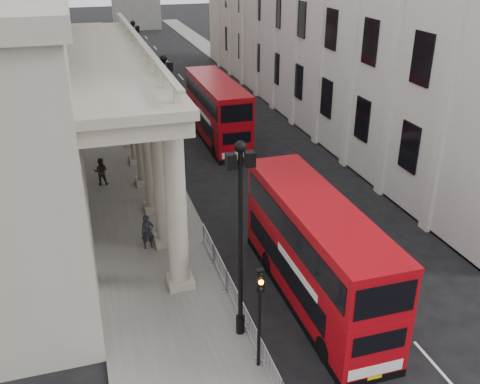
{
  "coord_description": "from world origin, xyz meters",
  "views": [
    {
      "loc": [
        -5.68,
        -12.65,
        14.69
      ],
      "look_at": [
        1.27,
        10.2,
        3.43
      ],
      "focal_mm": 40.0,
      "sensor_mm": 36.0,
      "label": 1
    }
  ],
  "objects_px": {
    "bus_near": "(315,250)",
    "bus_far": "(217,109)",
    "lamp_post_south": "(240,230)",
    "pedestrian_b": "(101,171)",
    "lamp_post_mid": "(167,111)",
    "pedestrian_c": "(155,184)",
    "lamp_post_north": "(136,62)",
    "pedestrian_a": "(148,232)",
    "traffic_light": "(260,301)"
  },
  "relations": [
    {
      "from": "bus_near",
      "to": "bus_far",
      "type": "relative_size",
      "value": 0.99
    },
    {
      "from": "lamp_post_south",
      "to": "bus_near",
      "type": "relative_size",
      "value": 0.75
    },
    {
      "from": "bus_far",
      "to": "pedestrian_b",
      "type": "relative_size",
      "value": 6.02
    },
    {
      "from": "bus_near",
      "to": "pedestrian_b",
      "type": "bearing_deg",
      "value": 118.48
    },
    {
      "from": "bus_near",
      "to": "pedestrian_b",
      "type": "distance_m",
      "value": 17.43
    },
    {
      "from": "lamp_post_mid",
      "to": "pedestrian_c",
      "type": "bearing_deg",
      "value": -121.5
    },
    {
      "from": "lamp_post_south",
      "to": "lamp_post_north",
      "type": "relative_size",
      "value": 1.0
    },
    {
      "from": "pedestrian_a",
      "to": "lamp_post_mid",
      "type": "bearing_deg",
      "value": 68.06
    },
    {
      "from": "pedestrian_b",
      "to": "lamp_post_south",
      "type": "bearing_deg",
      "value": 117.5
    },
    {
      "from": "lamp_post_south",
      "to": "pedestrian_b",
      "type": "bearing_deg",
      "value": 104.86
    },
    {
      "from": "bus_far",
      "to": "pedestrian_c",
      "type": "xyz_separation_m",
      "value": [
        -6.56,
        -9.68,
        -1.53
      ]
    },
    {
      "from": "pedestrian_b",
      "to": "pedestrian_c",
      "type": "xyz_separation_m",
      "value": [
        3.07,
        -2.96,
        -0.06
      ]
    },
    {
      "from": "bus_far",
      "to": "pedestrian_b",
      "type": "distance_m",
      "value": 11.84
    },
    {
      "from": "pedestrian_b",
      "to": "pedestrian_c",
      "type": "height_order",
      "value": "pedestrian_b"
    },
    {
      "from": "bus_near",
      "to": "pedestrian_c",
      "type": "xyz_separation_m",
      "value": [
        -5.23,
        12.31,
        -1.51
      ]
    },
    {
      "from": "lamp_post_north",
      "to": "pedestrian_c",
      "type": "distance_m",
      "value": 18.7
    },
    {
      "from": "bus_near",
      "to": "pedestrian_c",
      "type": "bearing_deg",
      "value": 112.97
    },
    {
      "from": "lamp_post_south",
      "to": "traffic_light",
      "type": "bearing_deg",
      "value": -87.16
    },
    {
      "from": "lamp_post_south",
      "to": "pedestrian_b",
      "type": "xyz_separation_m",
      "value": [
        -4.44,
        16.73,
        -3.87
      ]
    },
    {
      "from": "bus_far",
      "to": "pedestrian_c",
      "type": "bearing_deg",
      "value": -124.07
    },
    {
      "from": "lamp_post_south",
      "to": "traffic_light",
      "type": "distance_m",
      "value": 2.71
    },
    {
      "from": "traffic_light",
      "to": "bus_far",
      "type": "xyz_separation_m",
      "value": [
        5.1,
        25.47,
        -0.59
      ]
    },
    {
      "from": "lamp_post_mid",
      "to": "traffic_light",
      "type": "relative_size",
      "value": 1.93
    },
    {
      "from": "bus_near",
      "to": "pedestrian_a",
      "type": "bearing_deg",
      "value": 135.79
    },
    {
      "from": "lamp_post_north",
      "to": "pedestrian_c",
      "type": "bearing_deg",
      "value": -94.29
    },
    {
      "from": "bus_near",
      "to": "pedestrian_a",
      "type": "xyz_separation_m",
      "value": [
        -6.51,
        6.32,
        -1.44
      ]
    },
    {
      "from": "traffic_light",
      "to": "bus_near",
      "type": "xyz_separation_m",
      "value": [
        3.76,
        3.48,
        -0.61
      ]
    },
    {
      "from": "lamp_post_south",
      "to": "pedestrian_b",
      "type": "distance_m",
      "value": 17.73
    },
    {
      "from": "bus_near",
      "to": "lamp_post_mid",
      "type": "bearing_deg",
      "value": 104.82
    },
    {
      "from": "lamp_post_north",
      "to": "bus_near",
      "type": "bearing_deg",
      "value": -82.79
    },
    {
      "from": "bus_far",
      "to": "pedestrian_a",
      "type": "xyz_separation_m",
      "value": [
        -7.84,
        -15.67,
        -1.46
      ]
    },
    {
      "from": "lamp_post_north",
      "to": "pedestrian_a",
      "type": "height_order",
      "value": "lamp_post_north"
    },
    {
      "from": "lamp_post_north",
      "to": "pedestrian_a",
      "type": "relative_size",
      "value": 4.46
    },
    {
      "from": "bus_near",
      "to": "pedestrian_c",
      "type": "relative_size",
      "value": 6.41
    },
    {
      "from": "lamp_post_south",
      "to": "pedestrian_c",
      "type": "bearing_deg",
      "value": 95.67
    },
    {
      "from": "pedestrian_c",
      "to": "lamp_post_north",
      "type": "bearing_deg",
      "value": 91.36
    },
    {
      "from": "lamp_post_south",
      "to": "lamp_post_north",
      "type": "bearing_deg",
      "value": 90.0
    },
    {
      "from": "pedestrian_b",
      "to": "bus_near",
      "type": "bearing_deg",
      "value": 131.18
    },
    {
      "from": "bus_near",
      "to": "pedestrian_a",
      "type": "height_order",
      "value": "bus_near"
    },
    {
      "from": "pedestrian_a",
      "to": "bus_far",
      "type": "bearing_deg",
      "value": 59.32
    },
    {
      "from": "lamp_post_mid",
      "to": "lamp_post_north",
      "type": "relative_size",
      "value": 1.0
    },
    {
      "from": "bus_far",
      "to": "pedestrian_c",
      "type": "distance_m",
      "value": 11.8
    },
    {
      "from": "lamp_post_north",
      "to": "bus_far",
      "type": "xyz_separation_m",
      "value": [
        5.2,
        -8.55,
        -2.4
      ]
    },
    {
      "from": "traffic_light",
      "to": "bus_far",
      "type": "relative_size",
      "value": 0.39
    },
    {
      "from": "traffic_light",
      "to": "bus_far",
      "type": "distance_m",
      "value": 25.99
    },
    {
      "from": "traffic_light",
      "to": "bus_near",
      "type": "distance_m",
      "value": 5.16
    },
    {
      "from": "bus_far",
      "to": "pedestrian_c",
      "type": "height_order",
      "value": "bus_far"
    },
    {
      "from": "lamp_post_mid",
      "to": "bus_near",
      "type": "bearing_deg",
      "value": -75.12
    },
    {
      "from": "lamp_post_north",
      "to": "pedestrian_b",
      "type": "bearing_deg",
      "value": -106.2
    },
    {
      "from": "traffic_light",
      "to": "pedestrian_a",
      "type": "height_order",
      "value": "traffic_light"
    }
  ]
}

